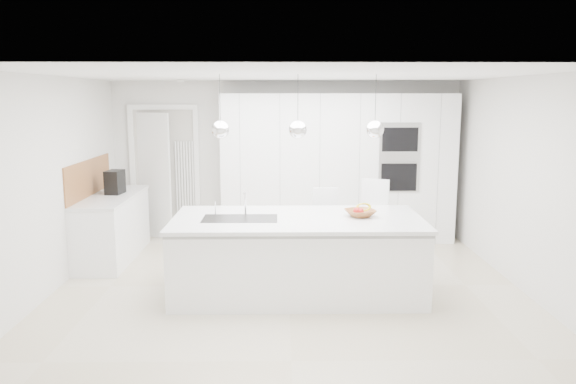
{
  "coord_description": "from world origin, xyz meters",
  "views": [
    {
      "loc": [
        -0.09,
        -6.49,
        2.27
      ],
      "look_at": [
        0.0,
        0.3,
        1.1
      ],
      "focal_mm": 35.0,
      "sensor_mm": 36.0,
      "label": 1
    }
  ],
  "objects_px": {
    "espresso_machine": "(115,182)",
    "bar_stool_left": "(326,231)",
    "fruit_bowl": "(360,213)",
    "island_base": "(297,259)",
    "bar_stool_right": "(376,225)"
  },
  "relations": [
    {
      "from": "island_base",
      "to": "bar_stool_right",
      "type": "distance_m",
      "value": 1.47
    },
    {
      "from": "island_base",
      "to": "bar_stool_left",
      "type": "bearing_deg",
      "value": 65.61
    },
    {
      "from": "espresso_machine",
      "to": "island_base",
      "type": "bearing_deg",
      "value": -27.02
    },
    {
      "from": "island_base",
      "to": "fruit_bowl",
      "type": "xyz_separation_m",
      "value": [
        0.72,
        0.09,
        0.51
      ]
    },
    {
      "from": "fruit_bowl",
      "to": "bar_stool_left",
      "type": "bearing_deg",
      "value": 112.48
    },
    {
      "from": "espresso_machine",
      "to": "fruit_bowl",
      "type": "bearing_deg",
      "value": -19.52
    },
    {
      "from": "fruit_bowl",
      "to": "bar_stool_right",
      "type": "relative_size",
      "value": 0.29
    },
    {
      "from": "espresso_machine",
      "to": "bar_stool_left",
      "type": "relative_size",
      "value": 0.31
    },
    {
      "from": "island_base",
      "to": "bar_stool_left",
      "type": "relative_size",
      "value": 2.61
    },
    {
      "from": "fruit_bowl",
      "to": "island_base",
      "type": "bearing_deg",
      "value": -172.88
    },
    {
      "from": "island_base",
      "to": "fruit_bowl",
      "type": "relative_size",
      "value": 8.33
    },
    {
      "from": "island_base",
      "to": "espresso_machine",
      "type": "bearing_deg",
      "value": 146.83
    },
    {
      "from": "fruit_bowl",
      "to": "espresso_machine",
      "type": "xyz_separation_m",
      "value": [
        -3.25,
        1.56,
        0.12
      ]
    },
    {
      "from": "fruit_bowl",
      "to": "espresso_machine",
      "type": "height_order",
      "value": "espresso_machine"
    },
    {
      "from": "bar_stool_left",
      "to": "bar_stool_right",
      "type": "xyz_separation_m",
      "value": [
        0.67,
        0.12,
        0.05
      ]
    }
  ]
}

